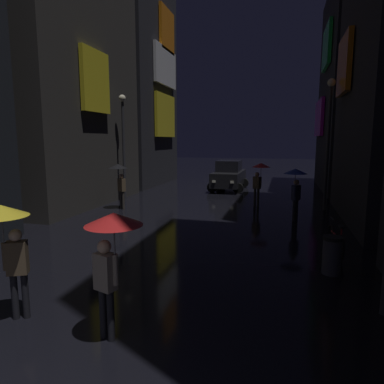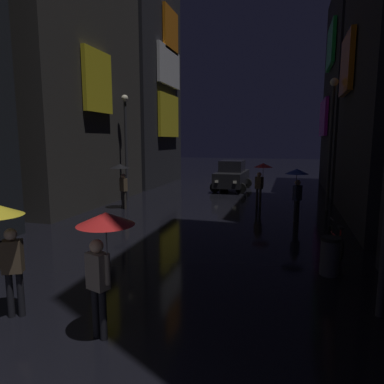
% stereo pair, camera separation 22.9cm
% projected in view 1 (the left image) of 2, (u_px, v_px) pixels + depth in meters
% --- Properties ---
extents(building_left_far, '(4.25, 7.33, 15.22)m').
position_uv_depth(building_left_far, '(135.00, 78.00, 24.55)').
color(building_left_far, '#232328').
rests_on(building_left_far, ground).
extents(building_right_far, '(4.25, 8.85, 12.74)m').
position_uv_depth(building_right_far, '(358.00, 90.00, 21.62)').
color(building_right_far, '#232328').
rests_on(building_right_far, ground).
extents(pedestrian_foreground_right_blue, '(0.90, 0.90, 2.12)m').
position_uv_depth(pedestrian_foreground_right_blue, '(296.00, 180.00, 13.44)').
color(pedestrian_foreground_right_blue, '#2D2D38').
rests_on(pedestrian_foreground_right_blue, ground).
extents(pedestrian_midstreet_centre_black, '(0.90, 0.90, 2.12)m').
position_uv_depth(pedestrian_midstreet_centre_black, '(119.00, 174.00, 15.94)').
color(pedestrian_midstreet_centre_black, '#38332D').
rests_on(pedestrian_midstreet_centre_black, ground).
extents(pedestrian_foreground_left_red, '(0.90, 0.90, 2.12)m').
position_uv_depth(pedestrian_foreground_left_red, '(111.00, 241.00, 5.31)').
color(pedestrian_foreground_left_red, black).
rests_on(pedestrian_foreground_left_red, ground).
extents(pedestrian_midstreet_left_yellow, '(0.90, 0.90, 2.12)m').
position_uv_depth(pedestrian_midstreet_left_yellow, '(7.00, 230.00, 5.94)').
color(pedestrian_midstreet_left_yellow, black).
rests_on(pedestrian_midstreet_left_yellow, ground).
extents(pedestrian_near_crossing_red, '(0.90, 0.90, 2.12)m').
position_uv_depth(pedestrian_near_crossing_red, '(260.00, 172.00, 16.66)').
color(pedestrian_near_crossing_red, '#38332D').
rests_on(pedestrian_near_crossing_red, ground).
extents(bicycle_parked_at_storefront, '(0.24, 1.82, 0.96)m').
position_uv_depth(bicycle_parked_at_storefront, '(336.00, 241.00, 9.71)').
color(bicycle_parked_at_storefront, black).
rests_on(bicycle_parked_at_storefront, ground).
extents(car_distant, '(2.30, 4.17, 1.92)m').
position_uv_depth(car_distant, '(229.00, 176.00, 22.23)').
color(car_distant, black).
rests_on(car_distant, ground).
extents(streetlamp_left_far, '(0.36, 0.36, 5.51)m').
position_uv_depth(streetlamp_left_far, '(123.00, 136.00, 17.71)').
color(streetlamp_left_far, '#2D2D33').
rests_on(streetlamp_left_far, ground).
extents(streetlamp_right_far, '(0.36, 0.36, 5.93)m').
position_uv_depth(streetlamp_right_far, '(329.00, 130.00, 15.45)').
color(streetlamp_right_far, '#2D2D33').
rests_on(streetlamp_right_far, ground).
extents(trash_bin, '(0.46, 0.46, 0.93)m').
position_uv_depth(trash_bin, '(332.00, 255.00, 8.26)').
color(trash_bin, '#3F3F47').
rests_on(trash_bin, ground).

